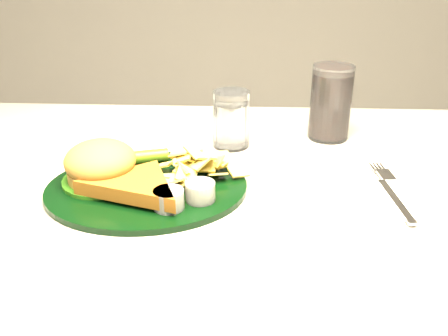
% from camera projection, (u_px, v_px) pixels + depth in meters
% --- Properties ---
extents(dinner_plate, '(0.35, 0.30, 0.07)m').
position_uv_depth(dinner_plate, '(146.00, 171.00, 0.78)').
color(dinner_plate, black).
rests_on(dinner_plate, table).
extents(water_glass, '(0.07, 0.07, 0.11)m').
position_uv_depth(water_glass, '(231.00, 119.00, 0.94)').
color(water_glass, white).
rests_on(water_glass, table).
extents(cola_glass, '(0.10, 0.10, 0.15)m').
position_uv_depth(cola_glass, '(331.00, 103.00, 0.97)').
color(cola_glass, black).
rests_on(cola_glass, table).
extents(fork_napkin, '(0.15, 0.19, 0.01)m').
position_uv_depth(fork_napkin, '(394.00, 198.00, 0.76)').
color(fork_napkin, silver).
rests_on(fork_napkin, table).
extents(wrapped_straw, '(0.21, 0.18, 0.01)m').
position_uv_depth(wrapped_straw, '(153.00, 151.00, 0.93)').
color(wrapped_straw, white).
rests_on(wrapped_straw, table).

